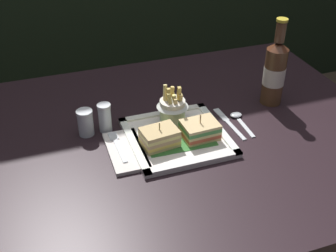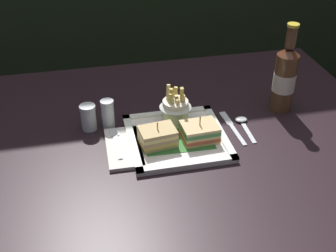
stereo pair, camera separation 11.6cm
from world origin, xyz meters
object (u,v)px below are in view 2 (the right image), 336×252
(dining_table, at_px, (160,174))
(square_plate, at_px, (177,138))
(fries_cup, at_px, (175,107))
(fork, at_px, (116,141))
(sandwich_half_right, at_px, (200,132))
(spoon, at_px, (243,123))
(salt_shaker, at_px, (89,119))
(knife, at_px, (232,126))
(beer_bottle, at_px, (285,78))
(sandwich_half_left, at_px, (158,137))
(pepper_shaker, at_px, (108,115))

(dining_table, distance_m, square_plate, 0.15)
(dining_table, xyz_separation_m, fries_cup, (0.06, 0.05, 0.19))
(fork, bearing_deg, fries_cup, 18.49)
(fries_cup, distance_m, fork, 0.19)
(dining_table, relative_size, sandwich_half_right, 13.35)
(dining_table, distance_m, spoon, 0.28)
(square_plate, relative_size, salt_shaker, 3.50)
(sandwich_half_right, relative_size, knife, 0.56)
(dining_table, bearing_deg, spoon, 1.96)
(square_plate, bearing_deg, knife, 9.99)
(sandwich_half_right, relative_size, salt_shaker, 1.30)
(beer_bottle, distance_m, salt_shaker, 0.57)
(fork, xyz_separation_m, salt_shaker, (-0.06, 0.09, 0.02))
(sandwich_half_left, distance_m, fork, 0.11)
(spoon, bearing_deg, knife, -172.44)
(fork, distance_m, salt_shaker, 0.11)
(square_plate, relative_size, fork, 1.88)
(salt_shaker, bearing_deg, spoon, -9.41)
(sandwich_half_right, height_order, beer_bottle, beer_bottle)
(fork, distance_m, spoon, 0.37)
(dining_table, distance_m, fork, 0.19)
(square_plate, distance_m, spoon, 0.21)
(sandwich_half_right, height_order, spoon, sandwich_half_right)
(dining_table, relative_size, fork, 9.36)
(beer_bottle, height_order, knife, beer_bottle)
(pepper_shaker, bearing_deg, beer_bottle, -1.33)
(fries_cup, relative_size, salt_shaker, 1.57)
(fries_cup, relative_size, spoon, 0.92)
(square_plate, distance_m, fork, 0.16)
(fork, bearing_deg, salt_shaker, 125.29)
(sandwich_half_left, height_order, salt_shaker, sandwich_half_left)
(fries_cup, xyz_separation_m, fork, (-0.17, -0.06, -0.05))
(beer_bottle, distance_m, spoon, 0.18)
(fries_cup, bearing_deg, sandwich_half_left, -126.16)
(beer_bottle, distance_m, pepper_shaker, 0.52)
(fork, bearing_deg, spoon, 3.19)
(sandwich_half_left, distance_m, salt_shaker, 0.21)
(sandwich_half_left, xyz_separation_m, beer_bottle, (0.40, 0.12, 0.07))
(fork, xyz_separation_m, knife, (0.33, 0.02, -0.01))
(sandwich_half_left, distance_m, spoon, 0.27)
(sandwich_half_left, height_order, beer_bottle, beer_bottle)
(square_plate, height_order, fries_cup, fries_cup)
(fries_cup, bearing_deg, pepper_shaker, 169.84)
(fries_cup, distance_m, beer_bottle, 0.33)
(sandwich_half_right, distance_m, salt_shaker, 0.31)
(knife, distance_m, pepper_shaker, 0.35)
(fork, bearing_deg, sandwich_half_right, -9.35)
(sandwich_half_right, bearing_deg, square_plate, 158.59)
(fork, height_order, pepper_shaker, pepper_shaker)
(salt_shaker, distance_m, pepper_shaker, 0.05)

